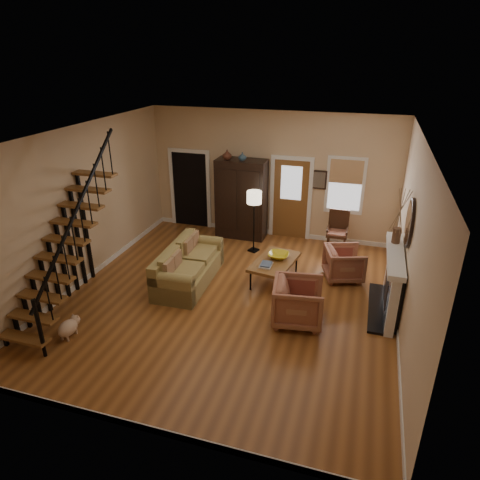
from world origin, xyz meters
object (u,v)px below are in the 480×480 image
(armchair_right, at_px, (344,263))
(coffee_table, at_px, (274,271))
(side_chair, at_px, (337,232))
(sofa, at_px, (189,265))
(armoire, at_px, (241,199))
(floor_lamp, at_px, (254,222))
(armchair_left, at_px, (298,302))

(armchair_right, bearing_deg, coffee_table, 93.58)
(side_chair, bearing_deg, sofa, -138.85)
(armchair_right, xyz_separation_m, side_chair, (-0.29, 1.42, 0.14))
(armoire, height_order, sofa, armoire)
(coffee_table, bearing_deg, side_chair, 60.08)
(coffee_table, distance_m, side_chair, 2.30)
(armchair_right, height_order, floor_lamp, floor_lamp)
(armoire, relative_size, armchair_right, 2.60)
(armchair_left, bearing_deg, armoire, 23.08)
(floor_lamp, bearing_deg, side_chair, 17.76)
(coffee_table, distance_m, armchair_left, 1.56)
(armchair_left, height_order, floor_lamp, floor_lamp)
(armchair_right, relative_size, floor_lamp, 0.51)
(armoire, height_order, armchair_right, armoire)
(armchair_right, distance_m, floor_lamp, 2.44)
(armchair_left, bearing_deg, coffee_table, 20.60)
(armoire, xyz_separation_m, sofa, (-0.36, -2.74, -0.65))
(armoire, relative_size, floor_lamp, 1.34)
(armoire, distance_m, armchair_right, 3.34)
(armchair_right, xyz_separation_m, floor_lamp, (-2.27, 0.78, 0.42))
(floor_lamp, bearing_deg, armoire, 124.40)
(armoire, distance_m, floor_lamp, 1.05)
(floor_lamp, relative_size, side_chair, 1.54)
(coffee_table, xyz_separation_m, side_chair, (1.14, 1.98, 0.26))
(coffee_table, xyz_separation_m, armchair_left, (0.75, -1.36, 0.16))
(armoire, distance_m, sofa, 2.84)
(floor_lamp, height_order, side_chair, floor_lamp)
(sofa, distance_m, coffee_table, 1.86)
(armchair_left, bearing_deg, armchair_right, -27.75)
(sofa, relative_size, armchair_left, 2.32)
(sofa, relative_size, side_chair, 2.09)
(sofa, xyz_separation_m, floor_lamp, (0.93, 1.91, 0.39))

